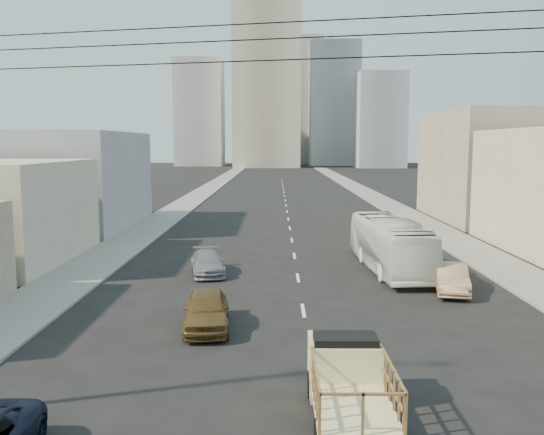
{
  "coord_description": "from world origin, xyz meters",
  "views": [
    {
      "loc": [
        -1.16,
        -9.64,
        6.99
      ],
      "look_at": [
        -1.35,
        17.69,
        3.5
      ],
      "focal_mm": 38.0,
      "sensor_mm": 36.0,
      "label": 1
    }
  ],
  "objects_px": {
    "sedan_grey": "(208,263)",
    "city_bus": "(390,244)",
    "flatbed_pickup": "(349,377)",
    "sedan_tan": "(451,278)",
    "sedan_brown": "(207,310)"
  },
  "relations": [
    {
      "from": "sedan_grey",
      "to": "city_bus",
      "type": "bearing_deg",
      "value": -4.26
    },
    {
      "from": "flatbed_pickup",
      "to": "sedan_grey",
      "type": "height_order",
      "value": "flatbed_pickup"
    },
    {
      "from": "flatbed_pickup",
      "to": "sedan_tan",
      "type": "distance_m",
      "value": 14.29
    },
    {
      "from": "city_bus",
      "to": "flatbed_pickup",
      "type": "bearing_deg",
      "value": -107.59
    },
    {
      "from": "sedan_brown",
      "to": "sedan_grey",
      "type": "distance_m",
      "value": 9.36
    },
    {
      "from": "sedan_tan",
      "to": "sedan_grey",
      "type": "relative_size",
      "value": 0.98
    },
    {
      "from": "city_bus",
      "to": "sedan_brown",
      "type": "height_order",
      "value": "city_bus"
    },
    {
      "from": "sedan_brown",
      "to": "sedan_tan",
      "type": "bearing_deg",
      "value": 21.2
    },
    {
      "from": "flatbed_pickup",
      "to": "city_bus",
      "type": "relative_size",
      "value": 0.42
    },
    {
      "from": "city_bus",
      "to": "sedan_grey",
      "type": "bearing_deg",
      "value": -177.32
    },
    {
      "from": "sedan_brown",
      "to": "sedan_tan",
      "type": "relative_size",
      "value": 1.04
    },
    {
      "from": "city_bus",
      "to": "sedan_tan",
      "type": "xyz_separation_m",
      "value": [
        2.0,
        -4.85,
        -0.78
      ]
    },
    {
      "from": "sedan_brown",
      "to": "sedan_grey",
      "type": "bearing_deg",
      "value": 91.11
    },
    {
      "from": "flatbed_pickup",
      "to": "sedan_grey",
      "type": "distance_m",
      "value": 17.45
    },
    {
      "from": "sedan_grey",
      "to": "flatbed_pickup",
      "type": "bearing_deg",
      "value": -81.62
    }
  ]
}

